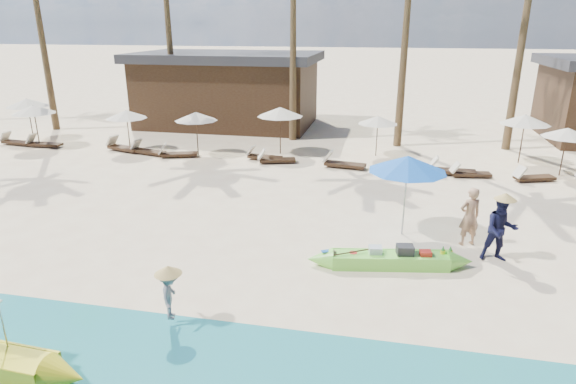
# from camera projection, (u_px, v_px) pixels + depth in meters

# --- Properties ---
(ground) EXTENTS (240.00, 240.00, 0.00)m
(ground) POSITION_uv_depth(u_px,v_px,m) (314.00, 272.00, 12.13)
(ground) COLOR beige
(ground) RESTS_ON ground
(green_canoe) EXTENTS (4.71, 1.11, 0.60)m
(green_canoe) POSITION_uv_depth(u_px,v_px,m) (390.00, 259.00, 12.34)
(green_canoe) COLOR #79E746
(green_canoe) RESTS_ON ground
(tourist) EXTENTS (0.73, 0.61, 1.70)m
(tourist) POSITION_uv_depth(u_px,v_px,m) (470.00, 216.00, 13.38)
(tourist) COLOR tan
(tourist) RESTS_ON ground
(vendor_green) EXTENTS (0.91, 0.74, 1.77)m
(vendor_green) POSITION_uv_depth(u_px,v_px,m) (501.00, 229.00, 12.45)
(vendor_green) COLOR black
(vendor_green) RESTS_ON ground
(vendor_yellow) EXTENTS (0.58, 0.78, 1.07)m
(vendor_yellow) POSITION_uv_depth(u_px,v_px,m) (170.00, 295.00, 9.77)
(vendor_yellow) COLOR gray
(vendor_yellow) RESTS_ON ground
(blue_umbrella) EXTENTS (2.23, 2.23, 2.40)m
(blue_umbrella) POSITION_uv_depth(u_px,v_px,m) (408.00, 164.00, 13.61)
(blue_umbrella) COLOR #99999E
(blue_umbrella) RESTS_ON ground
(resort_parasol_1) EXTENTS (2.12, 2.12, 2.19)m
(resort_parasol_1) POSITION_uv_depth(u_px,v_px,m) (27.00, 103.00, 25.38)
(resort_parasol_1) COLOR #372516
(resort_parasol_1) RESTS_ON ground
(lounger_1_right) EXTENTS (1.76, 0.73, 0.58)m
(lounger_1_right) POSITION_uv_depth(u_px,v_px,m) (15.00, 141.00, 24.75)
(lounger_1_right) COLOR #372516
(lounger_1_right) RESTS_ON ground
(resort_parasol_2) EXTENTS (2.05, 2.05, 2.11)m
(resort_parasol_2) POSITION_uv_depth(u_px,v_px,m) (34.00, 109.00, 23.75)
(resort_parasol_2) COLOR #372516
(resort_parasol_2) RESTS_ON ground
(lounger_2_left) EXTENTS (1.78, 0.60, 0.60)m
(lounger_2_left) POSITION_uv_depth(u_px,v_px,m) (43.00, 143.00, 24.29)
(lounger_2_left) COLOR #372516
(lounger_2_left) RESTS_ON ground
(resort_parasol_3) EXTENTS (1.94, 1.94, 2.00)m
(resort_parasol_3) POSITION_uv_depth(u_px,v_px,m) (126.00, 114.00, 23.06)
(resort_parasol_3) COLOR #372516
(resort_parasol_3) RESTS_ON ground
(lounger_3_left) EXTENTS (1.96, 1.09, 0.64)m
(lounger_3_left) POSITION_uv_depth(u_px,v_px,m) (122.00, 147.00, 23.55)
(lounger_3_left) COLOR #372516
(lounger_3_left) RESTS_ON ground
(lounger_3_right) EXTENTS (1.83, 0.92, 0.60)m
(lounger_3_right) POSITION_uv_depth(u_px,v_px,m) (147.00, 150.00, 22.95)
(lounger_3_right) COLOR #372516
(lounger_3_right) RESTS_ON ground
(resort_parasol_4) EXTENTS (1.98, 1.98, 2.04)m
(resort_parasol_4) POSITION_uv_depth(u_px,v_px,m) (196.00, 116.00, 22.32)
(resort_parasol_4) COLOR #372516
(resort_parasol_4) RESTS_ON ground
(lounger_4_left) EXTENTS (1.85, 1.04, 0.60)m
(lounger_4_left) POSITION_uv_depth(u_px,v_px,m) (176.00, 153.00, 22.44)
(lounger_4_left) COLOR #372516
(lounger_4_left) RESTS_ON ground
(lounger_4_right) EXTENTS (1.69, 0.68, 0.56)m
(lounger_4_right) POSITION_uv_depth(u_px,v_px,m) (262.00, 156.00, 22.04)
(lounger_4_right) COLOR #372516
(lounger_4_right) RESTS_ON ground
(resort_parasol_5) EXTENTS (2.16, 2.16, 2.23)m
(resort_parasol_5) POSITION_uv_depth(u_px,v_px,m) (280.00, 112.00, 22.51)
(resort_parasol_5) COLOR #372516
(resort_parasol_5) RESTS_ON ground
(lounger_5_left) EXTENTS (1.76, 0.97, 0.57)m
(lounger_5_left) POSITION_uv_depth(u_px,v_px,m) (275.00, 159.00, 21.50)
(lounger_5_left) COLOR #372516
(lounger_5_left) RESTS_ON ground
(resort_parasol_6) EXTENTS (1.84, 1.84, 1.89)m
(resort_parasol_6) POSITION_uv_depth(u_px,v_px,m) (378.00, 120.00, 22.20)
(resort_parasol_6) COLOR #372516
(resort_parasol_6) RESTS_ON ground
(lounger_6_left) EXTENTS (1.92, 0.84, 0.63)m
(lounger_6_left) POSITION_uv_depth(u_px,v_px,m) (342.00, 163.00, 20.83)
(lounger_6_left) COLOR #372516
(lounger_6_left) RESTS_ON ground
(lounger_6_right) EXTENTS (1.93, 0.65, 0.65)m
(lounger_6_right) POSITION_uv_depth(u_px,v_px,m) (449.00, 170.00, 19.85)
(lounger_6_right) COLOR #372516
(lounger_6_right) RESTS_ON ground
(resort_parasol_7) EXTENTS (2.12, 2.12, 2.18)m
(resort_parasol_7) POSITION_uv_depth(u_px,v_px,m) (525.00, 120.00, 20.93)
(resort_parasol_7) COLOR #372516
(resort_parasol_7) RESTS_ON ground
(lounger_7_left) EXTENTS (1.67, 0.72, 0.55)m
(lounger_7_left) POSITION_uv_depth(u_px,v_px,m) (468.00, 173.00, 19.56)
(lounger_7_left) COLOR #372516
(lounger_7_left) RESTS_ON ground
(lounger_7_right) EXTENTS (1.73, 1.03, 0.56)m
(lounger_7_right) POSITION_uv_depth(u_px,v_px,m) (532.00, 177.00, 19.04)
(lounger_7_right) COLOR #372516
(lounger_7_right) RESTS_ON ground
(resort_parasol_8) EXTENTS (1.93, 1.93, 1.99)m
(resort_parasol_8) POSITION_uv_depth(u_px,v_px,m) (567.00, 133.00, 19.22)
(resort_parasol_8) COLOR #372516
(resort_parasol_8) RESTS_ON ground
(pavilion_west) EXTENTS (10.80, 6.60, 4.30)m
(pavilion_west) POSITION_uv_depth(u_px,v_px,m) (228.00, 89.00, 29.09)
(pavilion_west) COLOR #372516
(pavilion_west) RESTS_ON ground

